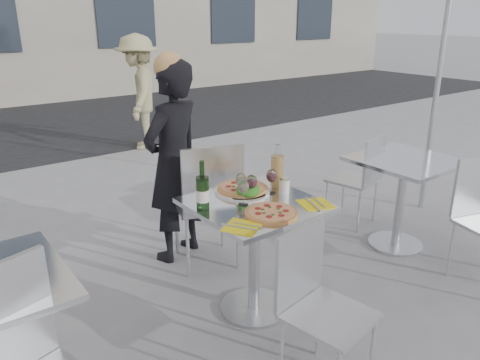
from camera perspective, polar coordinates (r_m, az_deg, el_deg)
ground at (r=3.16m, az=1.69°, el=-15.43°), size 80.00×80.00×0.00m
street_asphalt at (r=8.86m, az=-25.52°, el=5.84°), size 24.00×5.00×0.00m
main_table at (r=2.89m, az=1.79°, el=-6.63°), size 0.72×0.72×0.75m
side_table_right at (r=3.93m, az=19.19°, el=-0.48°), size 0.72×0.72×0.75m
chair_far at (r=3.37m, az=-3.82°, el=-1.97°), size 0.56×0.56×0.98m
chair_near at (r=2.42m, az=9.19°, el=-13.71°), size 0.44×0.45×0.84m
side_chair_rfar at (r=4.25m, az=14.67°, el=0.78°), size 0.46×0.46×0.83m
woman_diner at (r=3.53m, az=-8.10°, el=2.05°), size 0.65×0.53×1.52m
pedestrian_b at (r=6.75m, az=-12.20°, el=10.39°), size 0.99×1.17×1.58m
pizza_near at (r=2.64m, az=3.82°, el=-4.01°), size 0.30×0.30×0.02m
pizza_far at (r=2.97m, az=0.27°, el=-1.11°), size 0.36×0.36×0.03m
salad_plate at (r=2.87m, az=0.97°, el=-1.42°), size 0.22×0.22×0.09m
wine_bottle at (r=2.66m, az=-4.59°, el=-1.40°), size 0.07×0.07×0.29m
carafe at (r=3.00m, az=4.54°, el=1.11°), size 0.08×0.08×0.29m
sugar_shaker at (r=2.94m, az=5.43°, el=-0.64°), size 0.06×0.06×0.11m
wineglass_white_a at (r=2.73m, az=0.41°, el=-0.87°), size 0.07×0.07×0.16m
wineglass_white_b at (r=2.83m, az=0.13°, el=-0.10°), size 0.07×0.07×0.16m
wineglass_red_a at (r=2.81m, az=1.43°, el=-0.31°), size 0.07×0.07×0.16m
wineglass_red_b at (r=2.91m, az=3.87°, el=0.40°), size 0.07×0.07×0.16m
napkin_left at (r=2.48m, az=0.24°, el=-5.72°), size 0.25×0.25×0.01m
napkin_right at (r=2.81m, az=9.16°, el=-2.88°), size 0.23×0.23×0.01m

